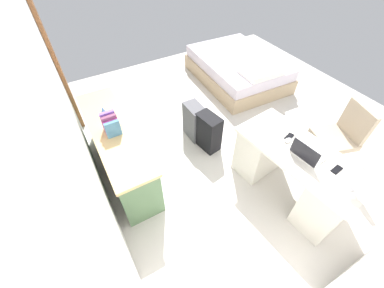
% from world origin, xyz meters
% --- Properties ---
extents(ground_plane, '(5.62, 5.62, 0.00)m').
position_xyz_m(ground_plane, '(0.00, 0.00, 0.00)').
color(ground_plane, beige).
extents(wall_back, '(4.62, 0.10, 2.81)m').
position_xyz_m(wall_back, '(0.00, 2.10, 1.40)').
color(wall_back, white).
rests_on(wall_back, ground_plane).
extents(door_wooden, '(0.88, 0.05, 2.04)m').
position_xyz_m(door_wooden, '(1.76, 2.02, 1.02)').
color(door_wooden, brown).
rests_on(door_wooden, ground_plane).
extents(desk, '(1.50, 0.81, 0.74)m').
position_xyz_m(desk, '(-1.23, 0.05, 0.38)').
color(desk, silver).
rests_on(desk, ground_plane).
extents(office_chair, '(0.57, 0.57, 0.94)m').
position_xyz_m(office_chair, '(-1.15, -0.82, 0.42)').
color(office_chair, black).
rests_on(office_chair, ground_plane).
extents(credenza, '(1.80, 0.48, 0.74)m').
position_xyz_m(credenza, '(0.15, 1.72, 0.37)').
color(credenza, '#4C6B47').
rests_on(credenza, ground_plane).
extents(bed, '(1.97, 1.49, 0.58)m').
position_xyz_m(bed, '(1.22, -1.03, 0.24)').
color(bed, tan).
rests_on(bed, ground_plane).
extents(suitcase_black, '(0.39, 0.28, 0.57)m').
position_xyz_m(suitcase_black, '(-0.07, 0.48, 0.29)').
color(suitcase_black, black).
rests_on(suitcase_black, ground_plane).
extents(suitcase_spare_grey, '(0.36, 0.22, 0.56)m').
position_xyz_m(suitcase_spare_grey, '(0.24, 0.54, 0.28)').
color(suitcase_spare_grey, '#4C4C51').
rests_on(suitcase_spare_grey, ground_plane).
extents(laptop, '(0.33, 0.25, 0.21)m').
position_xyz_m(laptop, '(-1.29, 0.07, 0.78)').
color(laptop, silver).
rests_on(laptop, desk).
extents(computer_mouse, '(0.07, 0.11, 0.03)m').
position_xyz_m(computer_mouse, '(-1.03, 0.06, 0.75)').
color(computer_mouse, white).
rests_on(computer_mouse, desk).
extents(cell_phone_near_laptop, '(0.08, 0.14, 0.01)m').
position_xyz_m(cell_phone_near_laptop, '(-1.57, -0.08, 0.74)').
color(cell_phone_near_laptop, black).
rests_on(cell_phone_near_laptop, desk).
extents(cell_phone_by_mouse, '(0.10, 0.15, 0.01)m').
position_xyz_m(cell_phone_by_mouse, '(-0.99, -0.01, 0.74)').
color(cell_phone_by_mouse, black).
rests_on(cell_phone_by_mouse, desk).
extents(desk_lamp, '(0.16, 0.11, 0.34)m').
position_xyz_m(desk_lamp, '(-1.73, -0.01, 0.99)').
color(desk_lamp, silver).
rests_on(desk_lamp, desk).
extents(book_row, '(0.20, 0.17, 0.23)m').
position_xyz_m(book_row, '(0.11, 1.72, 0.84)').
color(book_row, teal).
rests_on(book_row, credenza).
extents(figurine_small, '(0.08, 0.08, 0.11)m').
position_xyz_m(figurine_small, '(0.49, 1.72, 0.79)').
color(figurine_small, '#4C7FBF').
rests_on(figurine_small, credenza).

